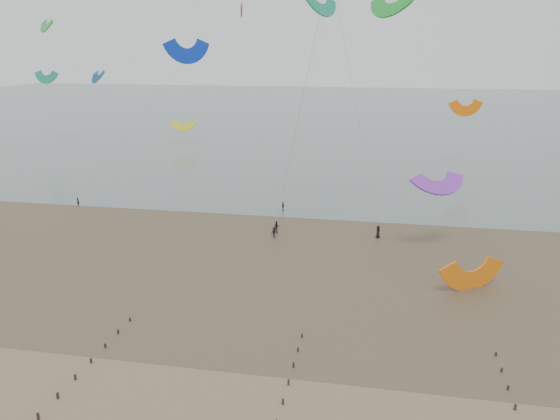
{
  "coord_description": "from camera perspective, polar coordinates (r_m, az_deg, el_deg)",
  "views": [
    {
      "loc": [
        10.55,
        -34.98,
        27.33
      ],
      "look_at": [
        -1.17,
        28.0,
        8.0
      ],
      "focal_mm": 35.0,
      "sensor_mm": 36.0,
      "label": 1
    }
  ],
  "objects": [
    {
      "name": "kitesurfers",
      "position": [
        87.44,
        14.26,
        -1.37
      ],
      "size": [
        161.61,
        22.24,
        1.9
      ],
      "color": "black",
      "rests_on": "ground"
    },
    {
      "name": "ground",
      "position": [
        45.63,
        -5.31,
        -20.09
      ],
      "size": [
        500.0,
        500.0,
        0.0
      ],
      "primitive_type": "plane",
      "color": "brown",
      "rests_on": "ground"
    },
    {
      "name": "kitesurfer_lead",
      "position": [
        103.32,
        -20.35,
        0.82
      ],
      "size": [
        0.66,
        0.56,
        1.52
      ],
      "primitive_type": "imported",
      "rotation": [
        0.0,
        0.0,
        2.73
      ],
      "color": "black",
      "rests_on": "ground"
    },
    {
      "name": "grounded_kite",
      "position": [
        68.48,
        19.28,
        -7.74
      ],
      "size": [
        9.17,
        8.56,
        4.02
      ],
      "primitive_type": null,
      "rotation": [
        1.54,
        0.0,
        0.51
      ],
      "color": "orange",
      "rests_on": "ground"
    },
    {
      "name": "sea_and_shore",
      "position": [
        75.99,
        -1.27,
        -4.29
      ],
      "size": [
        500.0,
        665.0,
        0.03
      ],
      "color": "#475654",
      "rests_on": "ground"
    },
    {
      "name": "kites_airborne",
      "position": [
        123.34,
        2.96,
        14.04
      ],
      "size": [
        223.67,
        115.58,
        37.55
      ],
      "color": "#158F67",
      "rests_on": "ground"
    }
  ]
}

